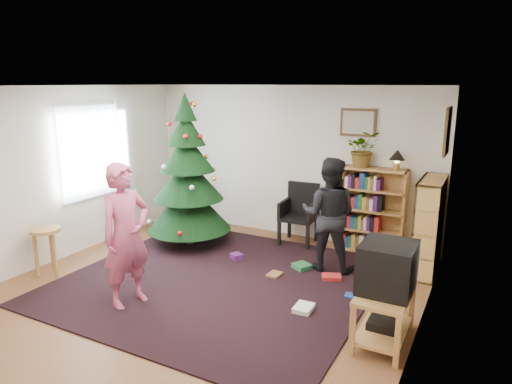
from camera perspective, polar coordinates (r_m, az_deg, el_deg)
The scene contains 23 objects.
floor at distance 5.89m, azimuth -6.24°, elevation -12.08°, with size 5.00×5.00×0.00m, color brown.
ceiling at distance 5.31m, azimuth -6.95°, elevation 13.02°, with size 5.00×5.00×0.00m, color white.
wall_back at distance 7.62m, azimuth 4.07°, elevation 3.76°, with size 5.00×0.02×2.50m, color silver.
wall_front at distance 3.78m, azimuth -28.63°, elevation -8.15°, with size 5.00×0.02×2.50m, color silver.
wall_left at distance 7.16m, azimuth -23.37°, elevation 2.04°, with size 0.02×5.00×2.50m, color silver.
wall_right at distance 4.59m, azimuth 20.24°, elevation -3.63°, with size 0.02×5.00×2.50m, color silver.
rug at distance 6.11m, azimuth -4.65°, elevation -10.95°, with size 3.80×3.60×0.02m, color black.
window_pane at distance 7.48m, azimuth -19.86°, elevation 4.75°, with size 0.04×1.20×1.40m, color silver.
curtain at distance 7.93m, azimuth -15.95°, elevation 5.49°, with size 0.06×0.35×1.60m, color silver.
picture_back at distance 7.13m, azimuth 12.66°, elevation 8.47°, with size 0.55×0.03×0.42m.
picture_right at distance 6.18m, azimuth 22.83°, elevation 7.02°, with size 0.03×0.50×0.60m.
christmas_tree at distance 7.22m, azimuth -8.51°, elevation 1.08°, with size 1.32×1.32×2.40m.
bookshelf_back at distance 7.14m, azimuth 14.41°, elevation -2.12°, with size 0.95×0.30×1.30m.
bookshelf_right at distance 6.61m, azimuth 20.79°, elevation -3.86°, with size 0.30×0.95×1.30m.
tv_stand at distance 4.86m, azimuth 15.75°, elevation -14.14°, with size 0.47×0.85×0.55m.
crt_tv at distance 4.67m, azimuth 16.09°, elevation -9.01°, with size 0.52×0.56×0.48m.
armchair at distance 7.39m, azimuth 5.65°, elevation -2.38°, with size 0.56×0.56×0.97m.
stool at distance 6.73m, azimuth -24.76°, elevation -5.36°, with size 0.39×0.39×0.65m.
person_standing at distance 5.42m, azimuth -15.93°, elevation -5.26°, with size 0.61×0.40×1.68m, color #AD4563.
person_by_chair at distance 6.27m, azimuth 9.08°, elevation -2.83°, with size 0.77×0.60×1.58m, color black.
potted_plant at distance 7.00m, azimuth 13.25°, elevation 5.26°, with size 0.49×0.43×0.55m, color gray.
table_lamp at distance 6.91m, azimuth 17.24°, elevation 4.30°, with size 0.23×0.23×0.30m.
floor_clutter at distance 6.09m, azimuth 6.65°, elevation -10.79°, with size 2.25×1.30×0.08m.
Camera 1 is at (3.01, -4.38, 2.54)m, focal length 32.00 mm.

